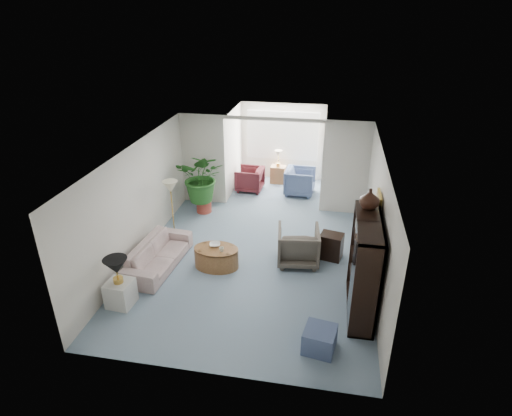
% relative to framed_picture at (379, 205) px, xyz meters
% --- Properties ---
extents(floor, '(6.00, 6.00, 0.00)m').
position_rel_framed_picture_xyz_m(floor, '(-2.46, 0.10, -1.70)').
color(floor, '#7F96A8').
rests_on(floor, ground).
extents(sunroom_floor, '(2.60, 2.60, 0.00)m').
position_rel_framed_picture_xyz_m(sunroom_floor, '(-2.46, 4.20, -1.70)').
color(sunroom_floor, '#7F96A8').
rests_on(sunroom_floor, ground).
extents(back_pier_left, '(1.20, 0.12, 2.50)m').
position_rel_framed_picture_xyz_m(back_pier_left, '(-4.36, 3.10, -0.45)').
color(back_pier_left, beige).
rests_on(back_pier_left, ground).
extents(back_pier_right, '(1.20, 0.12, 2.50)m').
position_rel_framed_picture_xyz_m(back_pier_right, '(-0.56, 3.10, -0.45)').
color(back_pier_right, beige).
rests_on(back_pier_right, ground).
extents(back_header, '(2.60, 0.12, 0.10)m').
position_rel_framed_picture_xyz_m(back_header, '(-2.46, 3.10, 0.75)').
color(back_header, beige).
rests_on(back_header, back_pier_left).
extents(window_pane, '(2.20, 0.02, 1.50)m').
position_rel_framed_picture_xyz_m(window_pane, '(-2.46, 5.28, -0.30)').
color(window_pane, white).
extents(window_blinds, '(2.20, 0.02, 1.50)m').
position_rel_framed_picture_xyz_m(window_blinds, '(-2.46, 5.25, -0.30)').
color(window_blinds, white).
extents(framed_picture, '(0.04, 0.50, 0.40)m').
position_rel_framed_picture_xyz_m(framed_picture, '(0.00, 0.00, 0.00)').
color(framed_picture, '#C4B39D').
extents(sofa, '(0.91, 1.99, 0.57)m').
position_rel_framed_picture_xyz_m(sofa, '(-4.39, -0.24, -1.42)').
color(sofa, beige).
rests_on(sofa, ground).
extents(end_table, '(0.49, 0.49, 0.50)m').
position_rel_framed_picture_xyz_m(end_table, '(-4.59, -1.59, -1.45)').
color(end_table, silver).
rests_on(end_table, ground).
extents(table_lamp, '(0.44, 0.44, 0.30)m').
position_rel_framed_picture_xyz_m(table_lamp, '(-4.59, -1.59, -0.85)').
color(table_lamp, black).
rests_on(table_lamp, end_table).
extents(floor_lamp, '(0.36, 0.36, 0.28)m').
position_rel_framed_picture_xyz_m(floor_lamp, '(-4.57, 1.15, -0.45)').
color(floor_lamp, '#F1EAC0').
rests_on(floor_lamp, ground).
extents(coffee_table, '(1.12, 1.12, 0.45)m').
position_rel_framed_picture_xyz_m(coffee_table, '(-3.18, -0.05, -1.47)').
color(coffee_table, olive).
rests_on(coffee_table, ground).
extents(coffee_bowl, '(0.27, 0.27, 0.06)m').
position_rel_framed_picture_xyz_m(coffee_bowl, '(-3.23, 0.05, -1.22)').
color(coffee_bowl, white).
rests_on(coffee_bowl, coffee_table).
extents(coffee_cup, '(0.12, 0.12, 0.10)m').
position_rel_framed_picture_xyz_m(coffee_cup, '(-3.03, -0.15, -1.20)').
color(coffee_cup, beige).
rests_on(coffee_cup, coffee_table).
extents(wingback_chair, '(0.97, 0.99, 0.82)m').
position_rel_framed_picture_xyz_m(wingback_chair, '(-1.50, 0.46, -1.29)').
color(wingback_chair, '#585145').
rests_on(wingback_chair, ground).
extents(side_table_dark, '(0.56, 0.48, 0.58)m').
position_rel_framed_picture_xyz_m(side_table_dark, '(-0.80, 0.76, -1.41)').
color(side_table_dark, black).
rests_on(side_table_dark, ground).
extents(entertainment_cabinet, '(0.44, 1.64, 1.82)m').
position_rel_framed_picture_xyz_m(entertainment_cabinet, '(-0.23, -0.92, -0.79)').
color(entertainment_cabinet, black).
rests_on(entertainment_cabinet, ground).
extents(cabinet_urn, '(0.35, 0.35, 0.37)m').
position_rel_framed_picture_xyz_m(cabinet_urn, '(-0.23, -0.42, 0.31)').
color(cabinet_urn, '#321910').
rests_on(cabinet_urn, entertainment_cabinet).
extents(ottoman, '(0.57, 0.57, 0.40)m').
position_rel_framed_picture_xyz_m(ottoman, '(-0.91, -2.08, -1.50)').
color(ottoman, slate).
rests_on(ottoman, ground).
extents(plant_pot, '(0.40, 0.40, 0.32)m').
position_rel_framed_picture_xyz_m(plant_pot, '(-4.21, 2.47, -1.54)').
color(plant_pot, '#A13B2E').
rests_on(plant_pot, ground).
extents(house_plant, '(1.24, 1.07, 1.37)m').
position_rel_framed_picture_xyz_m(house_plant, '(-4.21, 2.47, -0.69)').
color(house_plant, '#245C1F').
rests_on(house_plant, plant_pot).
extents(sunroom_chair_blue, '(0.89, 0.87, 0.77)m').
position_rel_framed_picture_xyz_m(sunroom_chair_blue, '(-1.78, 4.13, -1.31)').
color(sunroom_chair_blue, slate).
rests_on(sunroom_chair_blue, ground).
extents(sunroom_chair_maroon, '(0.81, 0.79, 0.71)m').
position_rel_framed_picture_xyz_m(sunroom_chair_maroon, '(-3.28, 4.13, -1.35)').
color(sunroom_chair_maroon, '#591E25').
rests_on(sunroom_chair_maroon, ground).
extents(sunroom_table, '(0.46, 0.37, 0.54)m').
position_rel_framed_picture_xyz_m(sunroom_table, '(-2.53, 4.88, -1.43)').
color(sunroom_table, olive).
rests_on(sunroom_table, ground).
extents(shelf_clutter, '(0.30, 0.76, 1.06)m').
position_rel_framed_picture_xyz_m(shelf_clutter, '(-0.28, -0.75, -0.61)').
color(shelf_clutter, '#322F2D').
rests_on(shelf_clutter, entertainment_cabinet).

